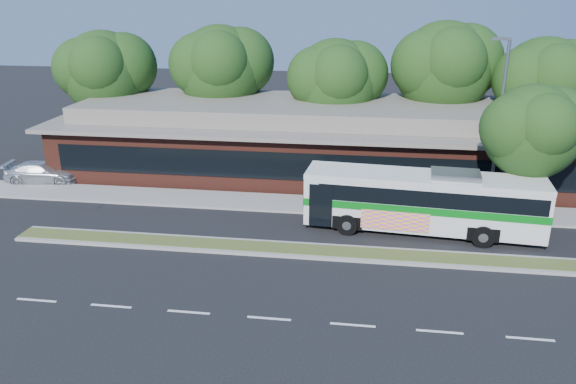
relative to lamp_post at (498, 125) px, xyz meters
name	(u,v)px	position (x,y,z in m)	size (l,w,h in m)	color
ground	(288,257)	(-9.56, -6.00, -4.90)	(120.00, 120.00, 0.00)	black
median_strip	(290,250)	(-9.56, -5.40, -4.83)	(26.00, 1.10, 0.15)	#545926
sidewalk	(305,204)	(-9.56, 0.40, -4.84)	(44.00, 2.60, 0.12)	gray
parking_lot	(36,171)	(-27.56, 4.00, -4.90)	(14.00, 12.00, 0.01)	black
plaza_building	(316,138)	(-9.56, 6.99, -2.77)	(33.20, 11.20, 4.45)	#5B271C
lamp_post	(498,125)	(0.00, 0.00, 0.00)	(0.93, 0.18, 9.07)	slate
tree_bg_a	(111,71)	(-24.15, 9.14, 0.97)	(6.47, 5.80, 8.63)	black
tree_bg_b	(227,67)	(-16.13, 10.14, 1.24)	(6.69, 6.00, 9.00)	black
tree_bg_c	(341,80)	(-8.16, 9.13, 0.69)	(6.24, 5.60, 8.26)	black
tree_bg_d	(451,67)	(-1.12, 10.15, 1.52)	(6.91, 6.20, 9.37)	black
tree_bg_e	(550,81)	(4.85, 9.14, 0.84)	(6.47, 5.80, 8.50)	black
transit_bus	(424,198)	(-3.51, -2.32, -3.14)	(11.42, 3.39, 3.16)	silver
sedan	(42,172)	(-25.91, 2.04, -4.26)	(1.79, 4.41, 1.28)	silver
sidewalk_tree	(539,130)	(1.76, -0.59, -0.03)	(5.08, 4.55, 7.05)	black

